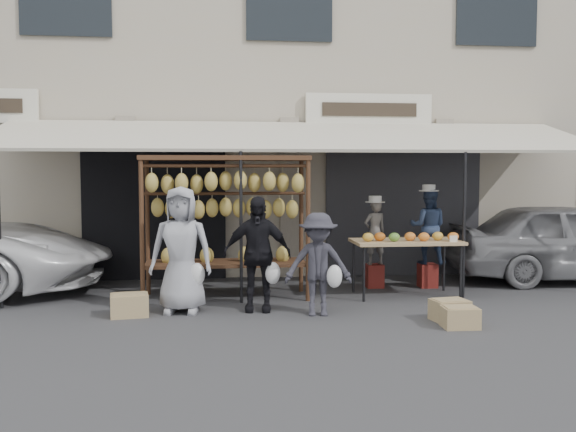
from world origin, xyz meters
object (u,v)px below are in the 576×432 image
Objects in this scene: produce_table at (407,242)px; crate_far at (130,305)px; customer_left at (181,250)px; vendor_right at (428,226)px; crate_near_a at (460,317)px; banana_rack at (226,199)px; customer_mid at (257,254)px; vendor_left at (375,232)px; sedan at (571,241)px; customer_right at (318,264)px; crate_near_b at (450,310)px.

crate_far is (-4.21, -0.94, -0.72)m from produce_table.
customer_left is 3.53× the size of crate_far.
vendor_right is 5.18m from crate_far.
crate_near_a is at bearing -88.08° from produce_table.
customer_mid is at bearing -65.91° from banana_rack.
banana_rack is 1.33m from customer_left.
banana_rack is 2.35× the size of vendor_left.
customer_mid is 6.09m from sedan.
customer_right is at bearing -17.96° from customer_mid.
banana_rack is at bearing 139.60° from customer_right.
crate_near_b is 4.36m from crate_far.
crate_near_b is at bearing -9.92° from crate_far.
banana_rack is at bearing 29.12° from vendor_right.
customer_right is (1.25, -1.34, -0.86)m from banana_rack.
customer_right is 0.33× the size of sedan.
customer_left is 1.94m from customer_right.
customer_mid reaches higher than crate_near_b.
vendor_left is at bearing 13.85° from vendor_right.
sedan is (4.99, 2.20, 0.02)m from customer_right.
vendor_right is at bearing 9.66° from banana_rack.
banana_rack is 2.24m from crate_far.
vendor_right is 2.96m from customer_right.
crate_far is 7.86m from sedan.
crate_far reaches higher than crate_near_b.
sedan is at bearing 7.84° from banana_rack.
vendor_left reaches higher than sedan.
crate_near_b is at bearing -12.48° from customer_mid.
banana_rack reaches higher than vendor_right.
customer_right is 2.00m from crate_near_a.
customer_left is at bearing 39.91° from vendor_right.
crate_far is (-4.81, -1.69, -0.90)m from vendor_right.
produce_table is 0.97m from vendor_right.
crate_far is (-3.90, -1.78, -0.80)m from vendor_left.
produce_table is at bearing 91.92° from crate_near_a.
vendor_right is 0.90× the size of customer_right.
customer_left is at bearing -173.41° from customer_mid.
vendor_right is (0.60, 0.74, 0.18)m from produce_table.
customer_right reaches higher than crate_near_b.
vendor_right reaches higher than crate_near_a.
produce_table is 3.36× the size of crate_far.
produce_table is (2.87, -0.15, -0.70)m from banana_rack.
customer_mid reaches higher than customer_right.
customer_right is 2.83× the size of crate_far.
crate_near_a is at bearing -91.85° from crate_near_b.
vendor_right is at bearing 160.67° from vendor_left.
crate_near_b is (0.01, 0.40, 0.01)m from crate_near_a.
vendor_left is (-0.31, 0.83, 0.08)m from produce_table.
banana_rack is at bearing 147.91° from crate_near_b.
sedan is at bearing 16.72° from produce_table.
vendor_right reaches higher than crate_near_b.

